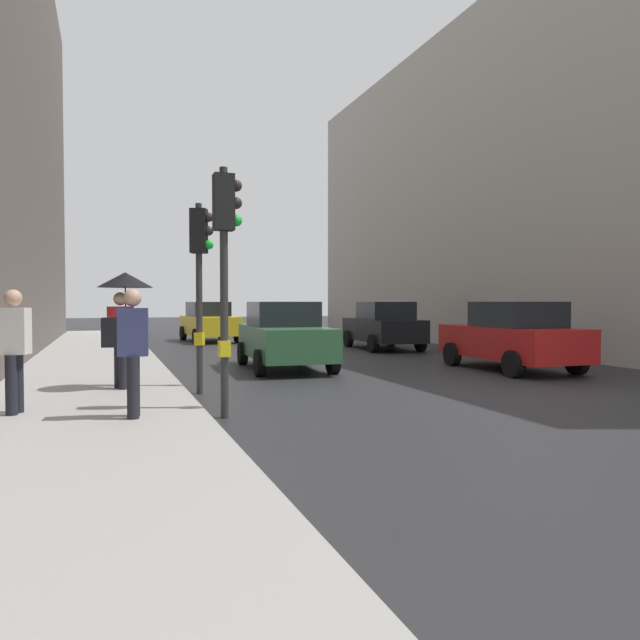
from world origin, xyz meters
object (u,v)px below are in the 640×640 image
pedestrian_with_umbrella (124,297)px  car_silver_hatchback (276,316)px  car_yellow_taxi (209,322)px  pedestrian_with_grey_backpack (130,345)px  car_red_sedan (512,336)px  pedestrian_with_black_backpack (11,344)px  car_green_estate (284,335)px  car_dark_suv (383,326)px  traffic_light_near_right (200,263)px  traffic_light_near_left (225,246)px

pedestrian_with_umbrella → car_silver_hatchback: bearing=68.1°
car_yellow_taxi → pedestrian_with_grey_backpack: (-4.01, -17.65, 0.29)m
car_yellow_taxi → car_red_sedan: size_ratio=1.01×
pedestrian_with_umbrella → pedestrian_with_black_backpack: bearing=-127.9°
car_red_sedan → pedestrian_with_grey_backpack: pedestrian_with_grey_backpack is taller
pedestrian_with_umbrella → pedestrian_with_black_backpack: (-1.59, -2.04, -0.68)m
car_red_sedan → pedestrian_with_umbrella: size_ratio=1.99×
car_green_estate → car_dark_suv: (5.31, 4.87, 0.00)m
car_red_sedan → pedestrian_with_black_backpack: (-11.05, -3.05, 0.29)m
car_green_estate → pedestrian_with_umbrella: (-4.07, -3.35, 0.96)m
car_silver_hatchback → pedestrian_with_umbrella: 26.00m
pedestrian_with_black_backpack → pedestrian_with_grey_backpack: same height
car_yellow_taxi → traffic_light_near_right: bearing=-100.0°
traffic_light_near_right → pedestrian_with_black_backpack: size_ratio=2.04×
pedestrian_with_umbrella → pedestrian_with_black_backpack: size_ratio=1.21×
traffic_light_near_right → car_silver_hatchback: bearing=71.0°
car_dark_suv → car_red_sedan: 7.21m
traffic_light_near_left → pedestrian_with_umbrella: (-1.38, 2.59, -0.75)m
car_yellow_taxi → car_red_sedan: 14.79m
traffic_light_near_left → car_silver_hatchback: traffic_light_near_left is taller
car_silver_hatchback → car_yellow_taxi: bearing=-121.4°
traffic_light_near_right → pedestrian_with_umbrella: bearing=175.8°
traffic_light_near_left → pedestrian_with_black_backpack: bearing=169.5°
traffic_light_near_right → car_silver_hatchback: 25.65m
car_yellow_taxi → pedestrian_with_grey_backpack: size_ratio=2.44×
car_green_estate → car_red_sedan: 5.88m
traffic_light_near_left → traffic_light_near_right: size_ratio=1.04×
traffic_light_near_right → traffic_light_near_left: bearing=-90.0°
traffic_light_near_right → car_silver_hatchback: size_ratio=0.84×
traffic_light_near_left → traffic_light_near_right: 2.49m
pedestrian_with_black_backpack → car_dark_suv: bearing=43.1°
car_silver_hatchback → car_red_sedan: 23.09m
traffic_light_near_left → pedestrian_with_grey_backpack: size_ratio=2.12×
car_silver_hatchback → car_dark_suv: bearing=-91.2°
car_green_estate → pedestrian_with_grey_backpack: (-4.08, -6.25, 0.29)m
traffic_light_near_right → pedestrian_with_umbrella: traffic_light_near_right is taller
car_dark_suv → car_yellow_taxi: bearing=129.5°
traffic_light_near_left → traffic_light_near_right: (-0.00, 2.48, -0.10)m
car_red_sedan → pedestrian_with_black_backpack: pedestrian_with_black_backpack is taller
traffic_light_near_right → car_red_sedan: (8.08, 1.12, -1.62)m
car_dark_suv → pedestrian_with_umbrella: pedestrian_with_umbrella is taller
car_dark_suv → pedestrian_with_black_backpack: (-10.96, -10.26, 0.29)m
traffic_light_near_left → car_red_sedan: bearing=24.0°
traffic_light_near_right → pedestrian_with_grey_backpack: 3.39m
car_silver_hatchback → pedestrian_with_grey_backpack: (-9.72, -27.00, 0.29)m
car_green_estate → pedestrian_with_black_backpack: pedestrian_with_black_backpack is taller
traffic_light_near_right → pedestrian_with_black_backpack: traffic_light_near_right is taller
car_red_sedan → pedestrian_with_grey_backpack: (-9.47, -3.91, 0.29)m
pedestrian_with_umbrella → pedestrian_with_grey_backpack: size_ratio=1.21×
car_silver_hatchback → car_red_sedan: bearing=-90.6°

